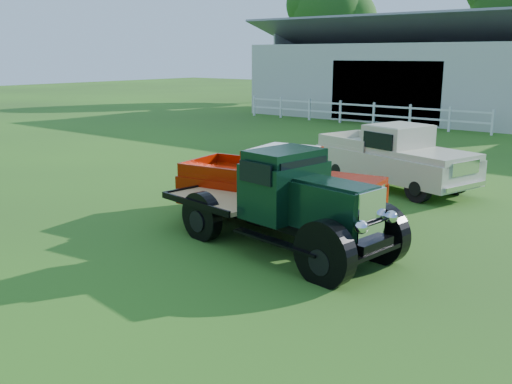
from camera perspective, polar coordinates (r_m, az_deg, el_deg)
The scene contains 7 objects.
ground at distance 10.48m, azimuth -4.99°, elevation -6.64°, with size 120.00×120.00×0.00m, color #2E4B1B.
shed_left at distance 35.87m, azimuth 16.35°, elevation 11.75°, with size 18.80×10.20×5.60m, color #B8B7A3, non-canonical shape.
fence_rail at distance 31.02m, azimuth 10.03°, elevation 7.81°, with size 14.20×0.16×1.20m, color white, non-canonical shape.
tree_a at distance 47.18m, azimuth 7.17°, elevation 15.47°, with size 6.30×6.30×10.50m, color #2C5119, non-canonical shape.
vintage_flatbed at distance 10.75m, azimuth 2.48°, elevation -0.72°, with size 4.84×1.92×1.92m, color black, non-canonical shape.
red_pickup at distance 12.51m, azimuth 2.31°, elevation 0.74°, with size 4.58×1.76×1.67m, color #8F1502, non-canonical shape.
white_pickup at distance 16.21m, azimuth 13.68°, elevation 3.43°, with size 4.70×1.82×1.73m, color #BCBA9B, non-canonical shape.
Camera 1 is at (6.83, -7.08, 3.61)m, focal length 40.00 mm.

